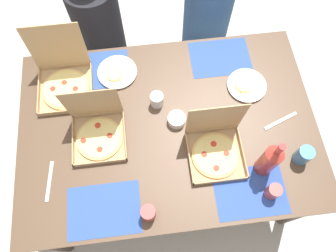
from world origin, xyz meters
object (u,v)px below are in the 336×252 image
Objects in this scene: pizza_box_corner_left at (64,80)px; soda_bottle at (270,160)px; cup_clear_left at (303,155)px; diner_left_seat at (103,39)px; pizza_box_center at (216,147)px; cup_red at (273,191)px; pizza_box_edge_far at (98,131)px; cup_dark at (148,213)px; plate_near_right at (117,73)px; condiment_bowl at (177,120)px; diner_right_seat at (205,30)px; cup_clear_right at (157,100)px; plate_middle at (246,86)px.

pizza_box_corner_left is 1.06× the size of soda_bottle.
cup_clear_left is 1.53m from diner_left_seat.
cup_red is (0.24, -0.26, -0.00)m from pizza_box_center.
diner_left_seat is (0.01, 0.82, -0.27)m from pizza_box_edge_far.
cup_dark is at bearing -177.38° from cup_red.
plate_near_right is 1.08m from cup_red.
pizza_box_corner_left is at bearing 117.09° from cup_dark.
soda_bottle reaches higher than pizza_box_edge_far.
cup_dark is at bearing -112.72° from condiment_bowl.
plate_near_right is at bearing -144.45° from diner_right_seat.
cup_dark is at bearing -112.09° from diner_right_seat.
cup_red is (-0.20, -0.16, -0.01)m from cup_clear_left.
cup_red is at bearing -36.77° from pizza_box_corner_left.
cup_red is (0.01, -0.14, -0.08)m from soda_bottle.
cup_red reaches higher than cup_clear_right.
plate_middle is at bearing 88.71° from cup_red.
diner_left_seat is (-0.22, 1.28, -0.27)m from cup_dark.
diner_right_seat reaches higher than plate_near_right.
cup_clear_right is (-0.50, 0.44, -0.09)m from soda_bottle.
pizza_box_corner_left is at bearing -111.05° from diner_left_seat.
cup_dark is 0.84m from cup_clear_left.
plate_middle is 0.50m from cup_clear_left.
cup_clear_left is 1.14× the size of cup_red.
soda_bottle is 2.95× the size of cup_clear_left.
cup_dark is at bearing -134.08° from plate_middle.
pizza_box_corner_left is at bearing 143.23° from cup_red.
soda_bottle is at bearing 93.11° from cup_red.
condiment_bowl is at bearing -52.67° from cup_clear_right.
soda_bottle is at bearing -37.58° from condiment_bowl.
pizza_box_corner_left is 0.54m from cup_clear_right.
plate_middle is at bearing 45.92° from cup_dark.
cup_dark is 1.02× the size of cup_red.
pizza_box_edge_far is 2.90× the size of cup_clear_left.
soda_bottle reaches higher than plate_near_right.
pizza_box_center is 1.39× the size of plate_near_right.
pizza_box_edge_far is 3.31× the size of cup_red.
pizza_box_edge_far reaches higher than cup_clear_left.
condiment_bowl is at bearing -27.23° from pizza_box_corner_left.
cup_clear_right is at bearing 130.65° from pizza_box_center.
diner_right_seat reaches higher than soda_bottle.
plate_middle is 1.08m from diner_left_seat.
diner_right_seat reaches higher than condiment_bowl.
pizza_box_corner_left reaches higher than plate_near_right.
cup_dark is 0.08× the size of diner_right_seat.
soda_bottle reaches higher than condiment_bowl.
cup_dark is at bearing -62.91° from pizza_box_corner_left.
condiment_bowl is at bearing -48.78° from plate_near_right.
plate_near_right is 2.69× the size of cup_clear_right.
plate_near_right is 0.19× the size of diner_left_seat.
cup_dark is (-0.63, -0.65, 0.04)m from plate_middle.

